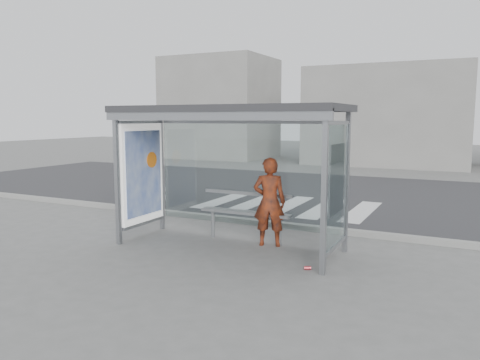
% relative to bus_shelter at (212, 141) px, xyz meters
% --- Properties ---
extents(ground, '(80.00, 80.00, 0.00)m').
position_rel_bus_shelter_xyz_m(ground, '(0.37, -0.06, -1.98)').
color(ground, '#61615F').
rests_on(ground, ground).
extents(road, '(30.00, 10.00, 0.01)m').
position_rel_bus_shelter_xyz_m(road, '(0.37, 6.94, -1.98)').
color(road, '#2E2E31').
rests_on(road, ground).
extents(curb, '(30.00, 0.18, 0.12)m').
position_rel_bus_shelter_xyz_m(curb, '(0.37, 1.89, -1.92)').
color(curb, gray).
rests_on(curb, ground).
extents(crosswalk, '(4.55, 3.00, 0.00)m').
position_rel_bus_shelter_xyz_m(crosswalk, '(-0.13, 4.44, -1.98)').
color(crosswalk, silver).
rests_on(crosswalk, ground).
extents(bus_shelter, '(4.25, 1.65, 2.62)m').
position_rel_bus_shelter_xyz_m(bus_shelter, '(0.00, 0.00, 0.00)').
color(bus_shelter, gray).
rests_on(bus_shelter, ground).
extents(building_left, '(6.00, 5.00, 6.00)m').
position_rel_bus_shelter_xyz_m(building_left, '(-9.63, 17.94, 1.02)').
color(building_left, gray).
rests_on(building_left, ground).
extents(building_center, '(8.00, 5.00, 5.00)m').
position_rel_bus_shelter_xyz_m(building_center, '(0.37, 17.94, 0.52)').
color(building_center, gray).
rests_on(building_center, ground).
extents(person, '(0.70, 0.55, 1.68)m').
position_rel_bus_shelter_xyz_m(person, '(0.99, 0.42, -1.14)').
color(person, '#C93D12').
rests_on(person, ground).
extents(bench, '(1.86, 0.23, 0.96)m').
position_rel_bus_shelter_xyz_m(bench, '(0.44, 0.52, -1.41)').
color(bench, gray).
rests_on(bench, ground).
extents(soda_can, '(0.13, 0.10, 0.06)m').
position_rel_bus_shelter_xyz_m(soda_can, '(2.09, -0.64, -1.95)').
color(soda_can, '#CB3B46').
rests_on(soda_can, ground).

